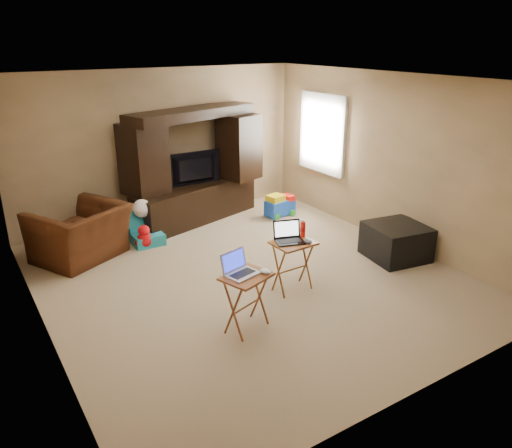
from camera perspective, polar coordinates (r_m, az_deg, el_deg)
floor at (r=6.61m, az=-0.94°, el=-5.98°), size 5.50×5.50×0.00m
ceiling at (r=5.92m, az=-1.08°, el=16.17°), size 5.50×5.50×0.00m
wall_back at (r=8.55m, az=-10.81°, el=8.76°), size 5.00×0.00×5.00m
wall_front at (r=4.21m, az=19.07°, el=-4.65°), size 5.00×0.00×5.00m
wall_left at (r=5.36m, az=-24.44°, el=0.05°), size 0.00×5.50×5.50m
wall_right at (r=7.71m, az=15.16°, el=7.12°), size 0.00×5.50×5.50m
window_pane at (r=8.76m, az=7.67°, el=10.23°), size 0.00×1.20×1.20m
window_frame at (r=8.75m, az=7.57°, el=10.22°), size 0.06×1.14×1.34m
entertainment_center at (r=8.35m, az=-7.04°, el=6.54°), size 2.38×1.18×1.89m
television at (r=8.32m, az=-6.90°, el=6.22°), size 0.96×0.13×0.55m
recliner at (r=7.40m, az=-19.43°, el=-1.03°), size 1.49×1.43×0.75m
child_rocker at (r=7.67m, az=-12.42°, el=-0.16°), size 0.46×0.52×0.59m
plush_toy at (r=7.59m, az=-12.65°, el=-1.38°), size 0.33×0.27×0.36m
push_toy at (r=8.74m, az=2.75°, el=2.23°), size 0.58×0.45×0.40m
ottoman at (r=7.33m, az=15.73°, el=-1.94°), size 0.87×0.87×0.49m
tray_table_left at (r=5.35m, az=-1.07°, el=-8.96°), size 0.59×0.53×0.64m
tray_table_right at (r=6.16m, az=4.22°, el=-4.83°), size 0.51×0.41×0.64m
laptop_left at (r=5.16m, az=-1.56°, el=-4.66°), size 0.39×0.35×0.24m
laptop_right at (r=5.97m, az=3.91°, el=-1.03°), size 0.40×0.37×0.24m
mouse_left at (r=5.23m, az=1.09°, el=-5.43°), size 0.12×0.15×0.05m
mouse_right at (r=6.00m, az=5.98°, el=-1.95°), size 0.11×0.15×0.05m
water_bottle at (r=6.16m, az=5.37°, el=-0.60°), size 0.06×0.06×0.20m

